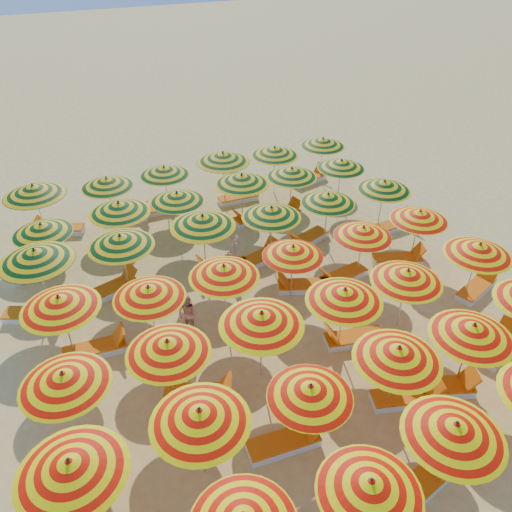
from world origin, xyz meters
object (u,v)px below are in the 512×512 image
(umbrella_10, at_px, (473,331))
(lounger_8, at_px, (353,338))
(umbrella_27, at_px, (271,212))
(umbrella_34, at_px, (292,172))
(umbrella_29, at_px, (384,186))
(lounger_5, at_px, (442,387))
(umbrella_13, at_px, (168,347))
(umbrella_20, at_px, (224,271))
(lounger_6, at_px, (498,347))
(lounger_10, at_px, (97,349))
(lounger_12, at_px, (342,276))
(umbrella_7, at_px, (200,416))
(lounger_15, at_px, (113,288))
(lounger_25, at_px, (156,210))
(umbrella_24, at_px, (35,256))
(lounger_27, at_px, (310,179))
(umbrella_28, at_px, (328,198))
(beachgoer_a, at_px, (234,255))
(umbrella_32, at_px, (177,197))
(lounger_9, at_px, (477,288))
(lounger_19, at_px, (394,225))
(umbrella_22, at_px, (363,232))
(umbrella_2, at_px, (370,486))
(umbrella_17, at_px, (479,249))
(umbrella_36, at_px, (34,190))
(umbrella_37, at_px, (107,182))
(lounger_20, at_px, (37,270))
(lounger_16, at_px, (222,267))
(umbrella_18, at_px, (59,302))
(lounger_14, at_px, (34,315))
(umbrella_9, at_px, (398,354))
(lounger_18, at_px, (307,239))
(lounger_17, at_px, (258,259))
(umbrella_39, at_px, (223,157))
(lounger_7, at_px, (200,394))
(lounger_22, at_px, (281,216))
(lounger_13, at_px, (398,259))
(umbrella_35, at_px, (341,164))
(umbrella_21, at_px, (293,251))
(lounger_23, at_px, (60,229))
(umbrella_14, at_px, (262,319))
(umbrella_23, at_px, (420,216))
(umbrella_31, at_px, (119,208))
(umbrella_6, at_px, (70,467))
(umbrella_25, at_px, (120,241))
(lounger_3, at_px, (285,442))
(lounger_1, at_px, (417,489))
(umbrella_3, at_px, (455,430))
(lounger_21, at_px, (253,217))

(umbrella_10, xyz_separation_m, lounger_8, (-1.63, 2.42, -1.76))
(umbrella_27, xyz_separation_m, umbrella_34, (2.08, 2.55, -0.05))
(umbrella_29, bearing_deg, lounger_5, -113.47)
(umbrella_10, relative_size, umbrella_13, 1.21)
(umbrella_20, bearing_deg, umbrella_29, 19.49)
(lounger_6, bearing_deg, umbrella_29, 60.43)
(lounger_10, height_order, lounger_12, same)
(umbrella_7, bearing_deg, lounger_15, 95.27)
(lounger_5, height_order, lounger_12, same)
(lounger_15, height_order, lounger_25, same)
(umbrella_24, height_order, lounger_27, umbrella_24)
(umbrella_28, xyz_separation_m, beachgoer_a, (-3.83, -0.48, -1.08))
(umbrella_32, bearing_deg, lounger_9, -41.37)
(lounger_9, height_order, lounger_19, same)
(umbrella_7, relative_size, umbrella_24, 1.08)
(umbrella_22, bearing_deg, umbrella_32, 136.06)
(umbrella_2, distance_m, lounger_9, 9.50)
(umbrella_17, relative_size, lounger_12, 1.21)
(umbrella_22, height_order, umbrella_36, umbrella_36)
(umbrella_36, distance_m, umbrella_37, 2.56)
(lounger_20, bearing_deg, umbrella_2, -85.09)
(umbrella_34, xyz_separation_m, lounger_16, (-3.95, -2.57, -1.70))
(umbrella_18, height_order, lounger_14, umbrella_18)
(umbrella_9, xyz_separation_m, umbrella_27, (0.15, 7.10, -0.03))
(umbrella_22, height_order, lounger_25, umbrella_22)
(lounger_15, xyz_separation_m, lounger_16, (3.65, -0.36, 0.00))
(lounger_18, xyz_separation_m, lounger_25, (-4.64, 4.42, 0.00))
(lounger_10, distance_m, lounger_17, 6.33)
(umbrella_17, bearing_deg, umbrella_39, 117.46)
(umbrella_28, bearing_deg, lounger_5, -96.35)
(lounger_7, height_order, lounger_22, same)
(lounger_13, bearing_deg, umbrella_35, 106.96)
(umbrella_32, relative_size, umbrella_39, 0.90)
(lounger_18, bearing_deg, lounger_5, 70.07)
(umbrella_21, relative_size, lounger_23, 1.27)
(lounger_23, bearing_deg, lounger_9, 162.38)
(umbrella_10, relative_size, umbrella_14, 0.92)
(umbrella_23, height_order, umbrella_36, umbrella_36)
(umbrella_31, height_order, lounger_15, umbrella_31)
(lounger_10, relative_size, lounger_18, 0.96)
(umbrella_6, height_order, umbrella_25, umbrella_6)
(lounger_22, bearing_deg, umbrella_35, -7.32)
(lounger_3, height_order, lounger_9, same)
(umbrella_7, bearing_deg, lounger_22, 55.14)
(umbrella_31, bearing_deg, lounger_1, -71.79)
(umbrella_17, distance_m, lounger_22, 7.77)
(umbrella_3, height_order, lounger_6, umbrella_3)
(umbrella_17, height_order, lounger_14, umbrella_17)
(umbrella_39, bearing_deg, lounger_21, -75.95)
(umbrella_34, xyz_separation_m, lounger_6, (1.84, -9.28, -1.70))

